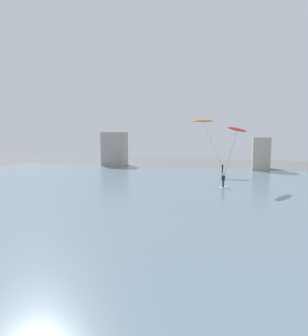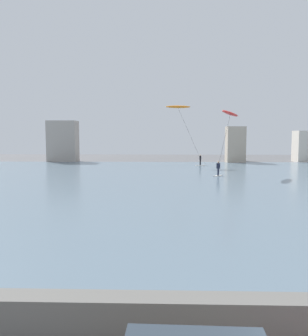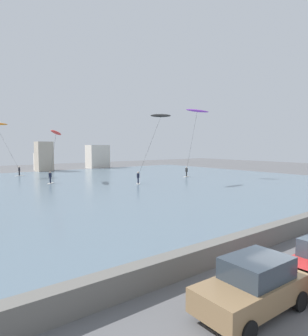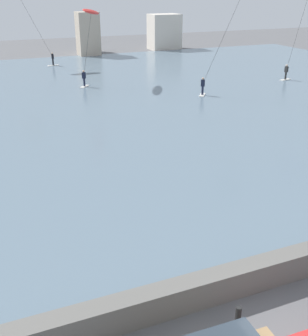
% 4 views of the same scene
% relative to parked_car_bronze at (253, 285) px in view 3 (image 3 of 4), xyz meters
% --- Properties ---
extents(ground_plane, '(160.00, 160.00, 0.00)m').
position_rel_parked_car_bronze_xyz_m(ground_plane, '(2.66, 0.07, -0.88)').
color(ground_plane, '#5B5B5E').
extents(seawall_barrier, '(60.00, 0.70, 0.99)m').
position_rel_parked_car_bronze_xyz_m(seawall_barrier, '(2.66, 3.38, -0.38)').
color(seawall_barrier, '#66635E').
rests_on(seawall_barrier, ground).
extents(water_bay, '(84.00, 52.00, 0.10)m').
position_rel_parked_car_bronze_xyz_m(water_bay, '(2.66, 30.08, -0.83)').
color(water_bay, slate).
rests_on(water_bay, ground).
extents(far_shore_buildings, '(47.16, 5.90, 7.06)m').
position_rel_parked_car_bronze_xyz_m(far_shore_buildings, '(3.61, 57.40, 2.11)').
color(far_shore_buildings, '#A89E93').
rests_on(far_shore_buildings, ground).
extents(parked_car_bronze, '(4.15, 1.98, 1.76)m').
position_rel_parked_car_bronze_xyz_m(parked_car_bronze, '(0.00, 0.00, 0.00)').
color(parked_car_bronze, olive).
rests_on(parked_car_bronze, ground).
extents(bollard_post, '(0.18, 0.18, 0.86)m').
position_rel_parked_car_bronze_xyz_m(bollard_post, '(1.89, 1.92, -0.45)').
color(bollard_post, black).
rests_on(bollard_post, ground).
extents(kitesurfer_red, '(3.65, 4.10, 7.53)m').
position_rel_parked_car_bronze_xyz_m(kitesurfer_red, '(6.99, 36.76, 5.82)').
color(kitesurfer_red, silver).
rests_on(kitesurfer_red, water_bay).
extents(kitesurfer_black, '(4.93, 3.37, 9.63)m').
position_rel_parked_car_bronze_xyz_m(kitesurfer_black, '(17.09, 26.00, 7.76)').
color(kitesurfer_black, silver).
rests_on(kitesurfer_black, water_bay).
extents(kitesurfer_purple, '(3.16, 3.80, 11.17)m').
position_rel_parked_car_bronze_xyz_m(kitesurfer_purple, '(27.09, 28.90, 9.20)').
color(kitesurfer_purple, silver).
rests_on(kitesurfer_purple, water_bay).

